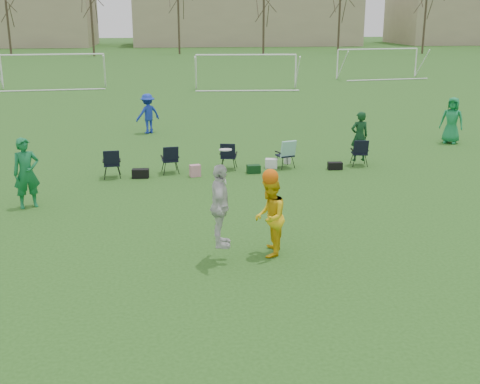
{
  "coord_description": "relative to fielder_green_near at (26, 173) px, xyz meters",
  "views": [
    {
      "loc": [
        -1.68,
        -12.16,
        5.27
      ],
      "look_at": [
        -0.09,
        1.26,
        1.25
      ],
      "focal_mm": 45.0,
      "sensor_mm": 36.0,
      "label": 1
    }
  ],
  "objects": [
    {
      "name": "fielder_green_near",
      "position": [
        0.0,
        0.0,
        0.0
      ],
      "size": [
        0.86,
        0.73,
        2.0
      ],
      "primitive_type": "imported",
      "rotation": [
        0.0,
        0.0,
        0.42
      ],
      "color": "#136B38",
      "rests_on": "ground"
    },
    {
      "name": "center_contest",
      "position": [
        5.67,
        -4.38,
        0.1
      ],
      "size": [
        1.86,
        1.33,
        2.55
      ],
      "color": "silver",
      "rests_on": "ground"
    },
    {
      "name": "tree_line",
      "position": [
        5.94,
        65.19,
        4.09
      ],
      "size": [
        110.28,
        3.28,
        11.4
      ],
      "color": "#382B21",
      "rests_on": "ground"
    },
    {
      "name": "ground",
      "position": [
        5.7,
        -4.66,
        -1.0
      ],
      "size": [
        260.0,
        260.0,
        0.0
      ],
      "primitive_type": "plane",
      "color": "#254E18",
      "rests_on": "ground"
    },
    {
      "name": "sideline_setup",
      "position": [
        7.15,
        3.5,
        -0.43
      ],
      "size": [
        9.38,
        1.72,
        1.94
      ],
      "color": "#0F381A",
      "rests_on": "ground"
    },
    {
      "name": "goal_right",
      "position": [
        21.7,
        33.34,
        0.93
      ],
      "size": [
        7.35,
        1.14,
        2.46
      ],
      "rotation": [
        0.0,
        0.0,
        0.14
      ],
      "color": "white",
      "rests_on": "ground"
    },
    {
      "name": "goal_mid",
      "position": [
        9.7,
        27.34,
        0.93
      ],
      "size": [
        7.4,
        0.63,
        2.46
      ],
      "rotation": [
        0.0,
        0.0,
        -0.07
      ],
      "color": "white",
      "rests_on": "ground"
    },
    {
      "name": "fielder_green_far",
      "position": [
        15.81,
        6.99,
        -0.03
      ],
      "size": [
        1.13,
        1.06,
        1.94
      ],
      "primitive_type": "imported",
      "rotation": [
        0.0,
        0.0,
        -0.63
      ],
      "color": "#167D44",
      "rests_on": "ground"
    },
    {
      "name": "fielder_blue",
      "position": [
        3.06,
        10.72,
        -0.1
      ],
      "size": [
        1.34,
        1.18,
        1.8
      ],
      "primitive_type": "imported",
      "rotation": [
        0.0,
        0.0,
        3.69
      ],
      "color": "#1730AD",
      "rests_on": "ground"
    },
    {
      "name": "goal_left",
      "position": [
        -4.3,
        29.34,
        0.93
      ],
      "size": [
        7.39,
        0.76,
        2.46
      ],
      "rotation": [
        0.0,
        0.0,
        0.09
      ],
      "color": "white",
      "rests_on": "ground"
    },
    {
      "name": "building_row",
      "position": [
        12.43,
        91.34,
        4.99
      ],
      "size": [
        126.0,
        16.0,
        13.0
      ],
      "color": "tan",
      "rests_on": "ground"
    }
  ]
}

